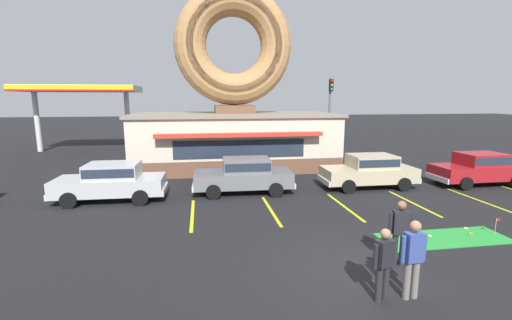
% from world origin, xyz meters
% --- Properties ---
extents(ground_plane, '(160.00, 160.00, 0.00)m').
position_xyz_m(ground_plane, '(0.00, 0.00, 0.00)').
color(ground_plane, black).
extents(donut_shop_building, '(12.30, 6.75, 10.96)m').
position_xyz_m(donut_shop_building, '(-1.56, 13.94, 3.74)').
color(donut_shop_building, brown).
rests_on(donut_shop_building, ground).
extents(putting_mat, '(3.99, 1.35, 0.03)m').
position_xyz_m(putting_mat, '(3.68, 1.49, 0.01)').
color(putting_mat, green).
rests_on(putting_mat, ground).
extents(mini_donut_near_left, '(0.13, 0.13, 0.04)m').
position_xyz_m(mini_donut_near_left, '(4.91, 2.04, 0.05)').
color(mini_donut_near_left, '#E5C666').
rests_on(mini_donut_near_left, putting_mat).
extents(mini_donut_near_right, '(0.13, 0.13, 0.04)m').
position_xyz_m(mini_donut_near_right, '(2.48, 1.42, 0.05)').
color(mini_donut_near_right, '#D8667F').
rests_on(mini_donut_near_right, putting_mat).
extents(mini_donut_mid_left, '(0.13, 0.13, 0.04)m').
position_xyz_m(mini_donut_mid_left, '(4.73, 1.62, 0.05)').
color(mini_donut_mid_left, '#D17F47').
rests_on(mini_donut_mid_left, putting_mat).
extents(mini_donut_mid_centre, '(0.13, 0.13, 0.04)m').
position_xyz_m(mini_donut_mid_centre, '(1.81, 1.06, 0.05)').
color(mini_donut_mid_centre, '#A5724C').
rests_on(mini_donut_mid_centre, putting_mat).
extents(mini_donut_mid_right, '(0.13, 0.13, 0.04)m').
position_xyz_m(mini_donut_mid_right, '(2.14, 1.99, 0.05)').
color(mini_donut_mid_right, '#D17F47').
rests_on(mini_donut_mid_right, putting_mat).
extents(mini_donut_far_left, '(0.13, 0.13, 0.04)m').
position_xyz_m(mini_donut_far_left, '(3.32, 1.66, 0.05)').
color(mini_donut_far_left, '#E5C666').
rests_on(mini_donut_far_left, putting_mat).
extents(golf_ball, '(0.04, 0.04, 0.04)m').
position_xyz_m(golf_ball, '(2.56, 1.35, 0.05)').
color(golf_ball, white).
rests_on(golf_ball, putting_mat).
extents(putting_flag_pin, '(0.13, 0.01, 0.55)m').
position_xyz_m(putting_flag_pin, '(5.46, 1.44, 0.44)').
color(putting_flag_pin, silver).
rests_on(putting_flag_pin, putting_mat).
extents(car_champagne, '(4.58, 2.02, 1.60)m').
position_xyz_m(car_champagne, '(4.35, 7.66, 0.87)').
color(car_champagne, '#BCAD89').
rests_on(car_champagne, ground).
extents(car_silver, '(4.60, 2.06, 1.60)m').
position_xyz_m(car_silver, '(-7.43, 7.37, 0.87)').
color(car_silver, '#B2B5BA').
rests_on(car_silver, ground).
extents(car_red, '(4.57, 1.99, 1.60)m').
position_xyz_m(car_red, '(10.02, 7.32, 0.87)').
color(car_red, maroon).
rests_on(car_red, ground).
extents(car_grey, '(4.61, 2.09, 1.60)m').
position_xyz_m(car_grey, '(-1.75, 7.70, 0.87)').
color(car_grey, slate).
rests_on(car_grey, ground).
extents(pedestrian_blue_sweater_man, '(0.60, 0.26, 1.76)m').
position_xyz_m(pedestrian_blue_sweater_man, '(0.74, -1.27, 0.98)').
color(pedestrian_blue_sweater_man, slate).
rests_on(pedestrian_blue_sweater_man, ground).
extents(pedestrian_hooded_kid, '(0.58, 0.32, 1.73)m').
position_xyz_m(pedestrian_hooded_kid, '(1.32, 0.16, 0.96)').
color(pedestrian_hooded_kid, '#232328').
rests_on(pedestrian_hooded_kid, ground).
extents(pedestrian_leather_jacket_man, '(0.57, 0.35, 1.61)m').
position_xyz_m(pedestrian_leather_jacket_man, '(0.09, -1.24, 0.89)').
color(pedestrian_leather_jacket_man, '#232328').
rests_on(pedestrian_leather_jacket_man, ground).
extents(trash_bin, '(0.57, 0.57, 0.97)m').
position_xyz_m(trash_bin, '(-7.83, 10.87, 0.50)').
color(trash_bin, '#232833').
rests_on(trash_bin, ground).
extents(traffic_light_pole, '(0.28, 0.47, 5.80)m').
position_xyz_m(traffic_light_pole, '(6.18, 17.87, 3.71)').
color(traffic_light_pole, '#595B60').
rests_on(traffic_light_pole, ground).
extents(gas_station_canopy, '(9.00, 4.46, 5.30)m').
position_xyz_m(gas_station_canopy, '(-13.20, 22.70, 4.86)').
color(gas_station_canopy, silver).
rests_on(gas_station_canopy, ground).
extents(parking_stripe_far_left, '(0.12, 3.60, 0.01)m').
position_xyz_m(parking_stripe_far_left, '(-4.05, 5.00, 0.00)').
color(parking_stripe_far_left, yellow).
rests_on(parking_stripe_far_left, ground).
extents(parking_stripe_left, '(0.12, 3.60, 0.01)m').
position_xyz_m(parking_stripe_left, '(-1.05, 5.00, 0.00)').
color(parking_stripe_left, yellow).
rests_on(parking_stripe_left, ground).
extents(parking_stripe_mid_left, '(0.12, 3.60, 0.01)m').
position_xyz_m(parking_stripe_mid_left, '(1.95, 5.00, 0.00)').
color(parking_stripe_mid_left, yellow).
rests_on(parking_stripe_mid_left, ground).
extents(parking_stripe_centre, '(0.12, 3.60, 0.01)m').
position_xyz_m(parking_stripe_centre, '(4.95, 5.00, 0.00)').
color(parking_stripe_centre, yellow).
rests_on(parking_stripe_centre, ground).
extents(parking_stripe_mid_right, '(0.12, 3.60, 0.01)m').
position_xyz_m(parking_stripe_mid_right, '(7.95, 5.00, 0.00)').
color(parking_stripe_mid_right, yellow).
rests_on(parking_stripe_mid_right, ground).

